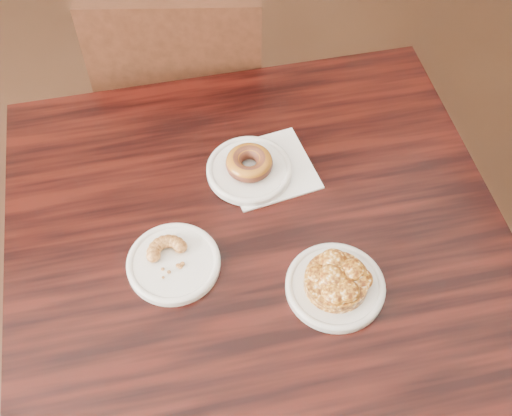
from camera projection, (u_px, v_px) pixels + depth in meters
name	position (u px, v px, depth m)	size (l,w,h in m)	color
floor	(356.00, 377.00, 1.77)	(5.00, 5.00, 0.00)	black
cafe_table	(260.00, 333.00, 1.44)	(0.89, 0.89, 0.75)	black
chair_far	(189.00, 102.00, 1.76)	(0.43, 0.43, 0.90)	black
napkin	(269.00, 168.00, 1.24)	(0.16, 0.16, 0.00)	white
plate_donut	(249.00, 170.00, 1.22)	(0.16, 0.16, 0.01)	white
plate_cruller	(174.00, 263.00, 1.11)	(0.16, 0.16, 0.01)	white
plate_fritter	(335.00, 287.00, 1.08)	(0.17, 0.17, 0.01)	silver
glazed_donut	(249.00, 163.00, 1.21)	(0.09, 0.09, 0.03)	brown
apple_fritter	(337.00, 280.00, 1.06)	(0.15, 0.15, 0.04)	#441B07
cruller_fragment	(173.00, 258.00, 1.09)	(0.08, 0.08, 0.02)	brown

